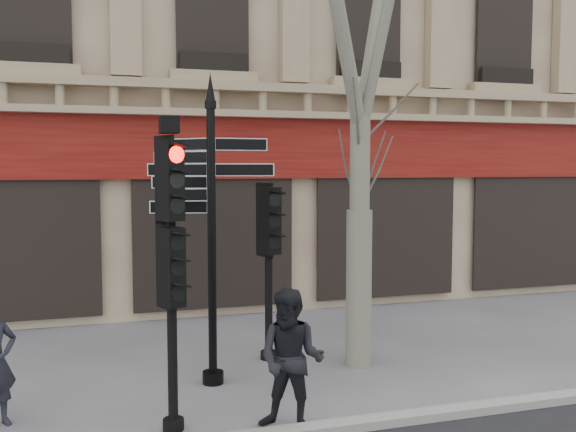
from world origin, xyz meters
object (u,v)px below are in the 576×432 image
at_px(traffic_signal_secondary, 269,240).
at_px(pedestrian_b, 291,360).
at_px(traffic_signal_main, 171,235).
at_px(fingerpost, 211,177).

relative_size(traffic_signal_secondary, pedestrian_b, 1.65).
xyz_separation_m(traffic_signal_main, pedestrian_b, (1.38, -0.42, -1.53)).
bearing_deg(traffic_signal_secondary, fingerpost, -156.22).
bearing_deg(fingerpost, traffic_signal_main, -93.52).
relative_size(fingerpost, traffic_signal_main, 1.20).
relative_size(fingerpost, traffic_signal_secondary, 1.59).
distance_m(fingerpost, traffic_signal_secondary, 1.78).
bearing_deg(fingerpost, pedestrian_b, -49.25).
bearing_deg(fingerpost, traffic_signal_secondary, 62.52).
xyz_separation_m(traffic_signal_main, traffic_signal_secondary, (1.88, 2.43, -0.40)).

